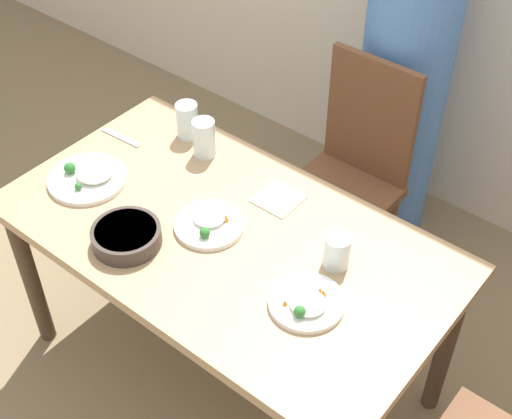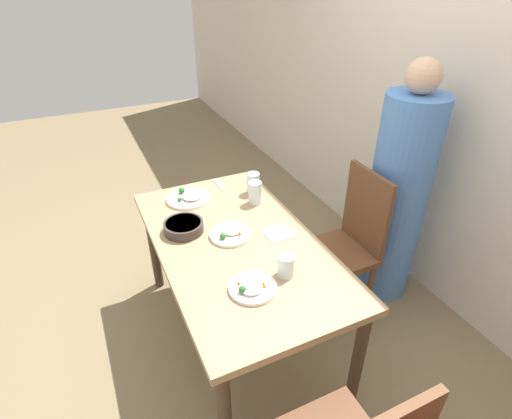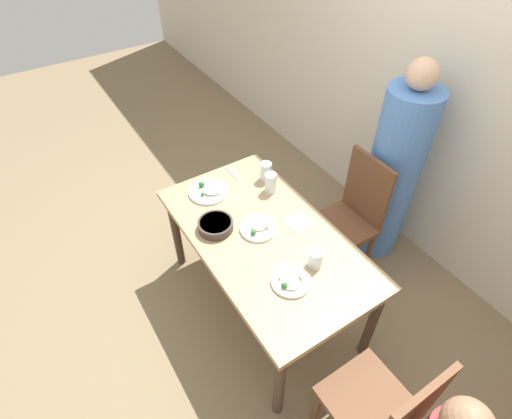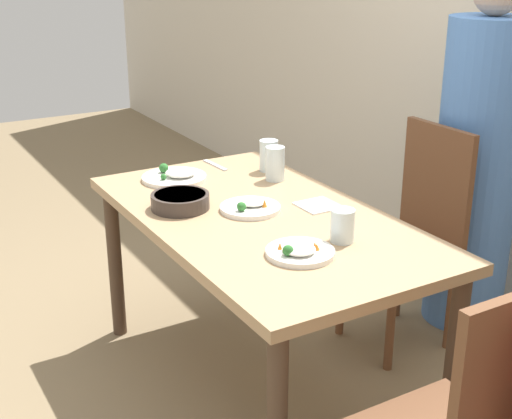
# 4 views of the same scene
# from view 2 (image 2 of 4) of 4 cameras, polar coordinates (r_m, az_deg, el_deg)

# --- Properties ---
(ground_plane) EXTENTS (10.00, 10.00, 0.00)m
(ground_plane) POSITION_cam_2_polar(r_m,az_deg,el_deg) (2.60, -2.36, -17.42)
(ground_plane) COLOR #847051
(wall_back) EXTENTS (10.00, 0.06, 2.70)m
(wall_back) POSITION_cam_2_polar(r_m,az_deg,el_deg) (2.64, 27.13, 14.97)
(wall_back) COLOR beige
(wall_back) RESTS_ON ground_plane
(dining_table) EXTENTS (1.44, 0.80, 0.72)m
(dining_table) POSITION_cam_2_polar(r_m,az_deg,el_deg) (2.16, -2.73, -6.29)
(dining_table) COLOR tan
(dining_table) RESTS_ON ground_plane
(chair_adult_spot) EXTENTS (0.40, 0.40, 0.94)m
(chair_adult_spot) POSITION_cam_2_polar(r_m,az_deg,el_deg) (2.56, 13.04, -4.35)
(chair_adult_spot) COLOR brown
(chair_adult_spot) RESTS_ON ground_plane
(person_adult) EXTENTS (0.36, 0.36, 1.56)m
(person_adult) POSITION_cam_2_polar(r_m,az_deg,el_deg) (2.65, 19.58, 1.50)
(person_adult) COLOR #5184D1
(person_adult) RESTS_ON ground_plane
(bowl_curry) EXTENTS (0.22, 0.22, 0.06)m
(bowl_curry) POSITION_cam_2_polar(r_m,az_deg,el_deg) (2.20, -10.31, -2.41)
(bowl_curry) COLOR #3D332D
(bowl_curry) RESTS_ON dining_table
(plate_rice_adult) EXTENTS (0.22, 0.22, 0.05)m
(plate_rice_adult) POSITION_cam_2_polar(r_m,az_deg,el_deg) (2.14, -3.70, -3.47)
(plate_rice_adult) COLOR white
(plate_rice_adult) RESTS_ON dining_table
(plate_rice_child) EXTENTS (0.22, 0.22, 0.05)m
(plate_rice_child) POSITION_cam_2_polar(r_m,az_deg,el_deg) (1.81, -0.57, -11.10)
(plate_rice_child) COLOR white
(plate_rice_child) RESTS_ON dining_table
(plate_noodles) EXTENTS (0.27, 0.27, 0.06)m
(plate_noodles) POSITION_cam_2_polar(r_m,az_deg,el_deg) (2.49, -9.62, 1.72)
(plate_noodles) COLOR white
(plate_noodles) RESTS_ON dining_table
(glass_water_tall) EXTENTS (0.08, 0.08, 0.11)m
(glass_water_tall) POSITION_cam_2_polar(r_m,az_deg,el_deg) (1.86, 4.30, -8.00)
(glass_water_tall) COLOR silver
(glass_water_tall) RESTS_ON dining_table
(glass_water_short) EXTENTS (0.08, 0.08, 0.13)m
(glass_water_short) POSITION_cam_2_polar(r_m,az_deg,el_deg) (2.51, -0.41, 3.78)
(glass_water_short) COLOR silver
(glass_water_short) RESTS_ON dining_table
(glass_water_center) EXTENTS (0.08, 0.08, 0.14)m
(glass_water_center) POSITION_cam_2_polar(r_m,az_deg,el_deg) (2.40, -0.15, 2.41)
(glass_water_center) COLOR silver
(glass_water_center) RESTS_ON dining_table
(napkin_folded) EXTENTS (0.14, 0.14, 0.01)m
(napkin_folded) POSITION_cam_2_polar(r_m,az_deg,el_deg) (2.16, 3.13, -3.41)
(napkin_folded) COLOR white
(napkin_folded) RESTS_ON dining_table
(fork_steel) EXTENTS (0.18, 0.03, 0.01)m
(fork_steel) POSITION_cam_2_polar(r_m,az_deg,el_deg) (2.63, -5.34, 3.48)
(fork_steel) COLOR silver
(fork_steel) RESTS_ON dining_table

